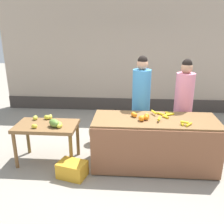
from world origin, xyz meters
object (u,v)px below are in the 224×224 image
object	(u,v)px
vendor_woman_blue_shirt	(141,104)
produce_sack	(97,132)
vendor_woman_pink_shirt	(183,107)
produce_crate	(72,169)

from	to	relation	value
vendor_woman_blue_shirt	produce_sack	world-z (taller)	vendor_woman_blue_shirt
vendor_woman_pink_shirt	produce_crate	world-z (taller)	vendor_woman_pink_shirt
produce_crate	produce_sack	world-z (taller)	produce_sack
vendor_woman_pink_shirt	produce_crate	xyz separation A→B (m)	(-1.90, -1.10, -0.77)
vendor_woman_blue_shirt	produce_crate	distance (m)	1.77
vendor_woman_pink_shirt	produce_sack	world-z (taller)	vendor_woman_pink_shirt
produce_crate	produce_sack	distance (m)	1.28
vendor_woman_blue_shirt	vendor_woman_pink_shirt	world-z (taller)	vendor_woman_blue_shirt
vendor_woman_pink_shirt	produce_sack	bearing A→B (deg)	174.54
vendor_woman_blue_shirt	produce_crate	bearing A→B (deg)	-134.89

